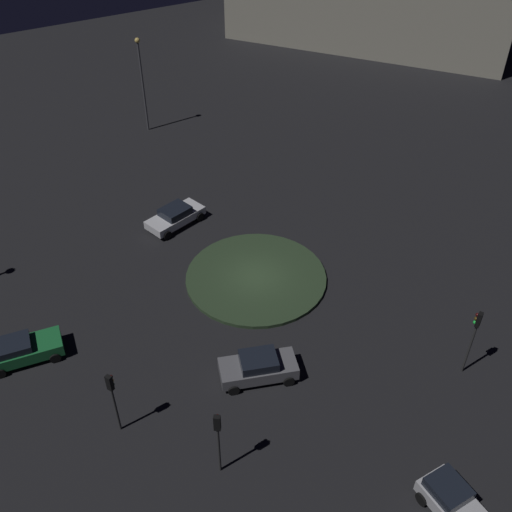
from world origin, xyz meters
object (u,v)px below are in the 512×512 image
object	(u,v)px
car_white	(175,216)
traffic_light_northwest	(112,392)
store_building	(369,6)
car_silver	(458,508)
traffic_light_southwest	(475,331)
streetlamp_east	(142,76)
car_green	(23,349)
traffic_light_northwest_near	(218,432)
car_grey	(258,367)

from	to	relation	value
car_white	traffic_light_northwest	distance (m)	17.59
store_building	car_silver	bearing A→B (deg)	109.33
traffic_light_southwest	car_silver	bearing A→B (deg)	107.12
car_silver	streetlamp_east	world-z (taller)	streetlamp_east
car_green	car_white	bearing A→B (deg)	38.74
traffic_light_northwest_near	traffic_light_southwest	xyz separation A→B (m)	(-1.69, -14.22, 0.19)
car_grey	streetlamp_east	world-z (taller)	streetlamp_east
traffic_light_northwest	traffic_light_southwest	bearing A→B (deg)	-47.71
car_green	traffic_light_northwest	distance (m)	7.98
traffic_light_northwest_near	store_building	size ratio (longest dim) A/B	0.12
traffic_light_northwest_near	store_building	distance (m)	59.77
traffic_light_southwest	traffic_light_northwest_near	bearing A→B (deg)	58.82
car_white	store_building	world-z (taller)	store_building
car_silver	store_building	world-z (taller)	store_building
traffic_light_southwest	streetlamp_east	world-z (taller)	streetlamp_east
car_grey	traffic_light_southwest	bearing A→B (deg)	170.78
car_grey	car_white	size ratio (longest dim) A/B	0.97
car_green	traffic_light_northwest_near	xyz separation A→B (m)	(-11.71, -6.07, 2.19)
car_grey	car_white	xyz separation A→B (m)	(15.19, -2.27, -0.06)
car_grey	traffic_light_southwest	xyz separation A→B (m)	(-5.48, -9.79, 2.34)
car_white	store_building	size ratio (longest dim) A/B	0.14
streetlamp_east	car_green	bearing A→B (deg)	142.62
car_grey	traffic_light_northwest	distance (m)	7.92
traffic_light_southwest	store_building	bearing A→B (deg)	-58.18
traffic_light_southwest	car_grey	bearing A→B (deg)	36.35
traffic_light_southwest	car_white	bearing A→B (deg)	-4.40
traffic_light_northwest	store_building	bearing A→B (deg)	10.67
car_grey	streetlamp_east	size ratio (longest dim) A/B	0.53
car_silver	car_green	distance (m)	23.60
car_green	store_building	size ratio (longest dim) A/B	0.13
car_silver	car_white	distance (m)	26.44
car_silver	traffic_light_southwest	distance (m)	8.99
car_silver	car_green	size ratio (longest dim) A/B	0.95
car_silver	traffic_light_northwest	xyz separation A→B (m)	(12.01, 10.91, 2.13)
car_silver	traffic_light_northwest_near	bearing A→B (deg)	-132.35
car_grey	streetlamp_east	xyz separation A→B (m)	(30.22, -6.55, 4.33)
traffic_light_northwest	streetlamp_east	world-z (taller)	streetlamp_east
car_green	traffic_light_southwest	bearing A→B (deg)	-24.40
car_white	store_building	distance (m)	42.90
car_green	traffic_light_northwest	xyz separation A→B (m)	(-7.13, -2.89, 2.13)
traffic_light_northwest_near	streetlamp_east	bearing A→B (deg)	20.52
streetlamp_east	car_silver	bearing A→B (deg)	175.53
store_building	traffic_light_northwest	bearing A→B (deg)	93.75
streetlamp_east	traffic_light_northwest_near	bearing A→B (deg)	162.12
car_white	traffic_light_northwest	size ratio (longest dim) A/B	1.15
traffic_light_northwest	traffic_light_northwest_near	xyz separation A→B (m)	(-4.58, -3.18, 0.07)
traffic_light_northwest_near	car_green	bearing A→B (deg)	65.80
traffic_light_northwest	traffic_light_northwest_near	size ratio (longest dim) A/B	0.98
car_grey	traffic_light_northwest	bearing A→B (deg)	14.14
traffic_light_northwest_near	traffic_light_southwest	size ratio (longest dim) A/B	0.94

